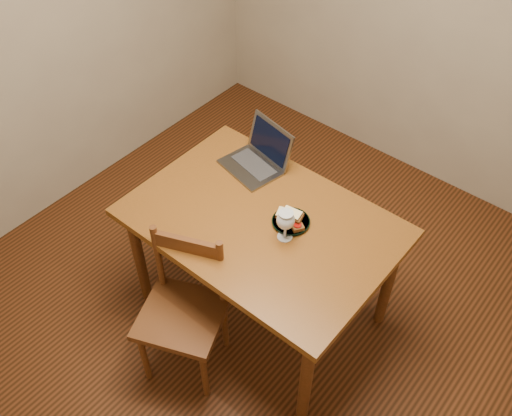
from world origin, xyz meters
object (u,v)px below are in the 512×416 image
Objects in this scene: laptop at (260,155)px; table at (262,231)px; plate at (291,222)px; milk_glass at (285,225)px; chair at (182,306)px.

table is at bearing -37.16° from laptop.
laptop reaches higher than plate.
table is 7.68× the size of milk_glass.
milk_glass is at bearing -6.67° from table.
chair is 3.06× the size of milk_glass.
chair is 0.65m from milk_glass.
chair is at bearing -65.58° from laptop.
table is at bearing -148.64° from plate.
laptop is at bearing 131.29° from table.
plate is 1.11× the size of milk_glass.
chair reaches higher than table.
laptop is (-0.43, 0.33, -0.02)m from milk_glass.
laptop is (-0.28, 0.32, 0.15)m from table.
plate is (0.21, 0.57, 0.28)m from chair.
milk_glass is at bearing 39.74° from chair.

